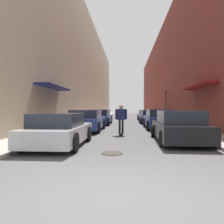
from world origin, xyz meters
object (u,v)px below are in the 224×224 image
(parked_car_left_1, at_px, (87,121))
(parked_car_right_1, at_px, (158,119))
(parked_car_right_0, at_px, (178,127))
(parked_car_left_0, at_px, (59,130))
(parked_car_right_2, at_px, (149,117))
(skateboarder, at_px, (121,116))
(parked_car_right_3, at_px, (145,115))
(manhole_cover, at_px, (112,153))
(parked_car_left_2, at_px, (99,117))
(traffic_light, at_px, (166,102))

(parked_car_left_1, relative_size, parked_car_right_1, 1.01)
(parked_car_left_1, bearing_deg, parked_car_right_0, -41.27)
(parked_car_left_1, height_order, parked_car_right_0, parked_car_right_0)
(parked_car_left_0, relative_size, parked_car_right_1, 0.90)
(parked_car_right_2, height_order, skateboarder, skateboarder)
(parked_car_right_3, height_order, skateboarder, skateboarder)
(parked_car_left_1, xyz_separation_m, manhole_cover, (2.14, -6.99, -0.65))
(parked_car_left_0, height_order, manhole_cover, parked_car_left_0)
(parked_car_left_0, xyz_separation_m, parked_car_left_2, (0.11, 11.47, 0.04))
(parked_car_left_2, xyz_separation_m, parked_car_right_3, (4.75, 7.30, -0.05))
(parked_car_right_2, bearing_deg, traffic_light, 65.10)
(parked_car_right_0, bearing_deg, parked_car_left_1, 138.73)
(parked_car_left_2, relative_size, parked_car_right_3, 1.10)
(parked_car_right_1, bearing_deg, parked_car_right_3, 90.03)
(parked_car_left_1, height_order, parked_car_left_2, parked_car_left_2)
(parked_car_left_1, distance_m, parked_car_right_1, 5.22)
(parked_car_left_0, relative_size, parked_car_left_2, 0.85)
(parked_car_left_0, bearing_deg, parked_car_right_2, 69.99)
(parked_car_left_0, xyz_separation_m, skateboarder, (2.30, 3.60, 0.41))
(manhole_cover, bearing_deg, parked_car_right_2, 79.56)
(parked_car_left_0, height_order, parked_car_right_1, parked_car_right_1)
(manhole_cover, xyz_separation_m, traffic_light, (5.14, 19.76, 2.28))
(parked_car_right_3, height_order, traffic_light, traffic_light)
(traffic_light, bearing_deg, parked_car_right_3, 173.98)
(parked_car_left_0, xyz_separation_m, parked_car_right_1, (4.87, 7.62, 0.06))
(traffic_light, bearing_deg, manhole_cover, -104.58)
(parked_car_right_2, relative_size, skateboarder, 2.41)
(skateboarder, bearing_deg, parked_car_left_2, 105.49)
(parked_car_right_1, relative_size, parked_car_right_2, 1.13)
(parked_car_right_1, distance_m, traffic_light, 11.28)
(parked_car_left_0, distance_m, parked_car_right_0, 5.09)
(parked_car_right_0, height_order, parked_car_right_2, parked_car_right_0)
(parked_car_left_0, bearing_deg, manhole_cover, -30.02)
(skateboarder, relative_size, manhole_cover, 2.39)
(parked_car_right_0, bearing_deg, traffic_light, 81.94)
(parked_car_right_1, height_order, skateboarder, skateboarder)
(parked_car_left_0, height_order, parked_car_left_2, parked_car_left_2)
(parked_car_right_0, bearing_deg, parked_car_left_2, 115.45)
(parked_car_right_2, height_order, manhole_cover, parked_car_right_2)
(parked_car_left_2, bearing_deg, manhole_cover, -80.94)
(parked_car_left_2, height_order, skateboarder, skateboarder)
(parked_car_right_0, relative_size, manhole_cover, 6.73)
(skateboarder, bearing_deg, parked_car_right_2, 75.37)
(parked_car_left_1, distance_m, manhole_cover, 7.34)
(parked_car_left_1, relative_size, parked_car_right_2, 1.14)
(parked_car_left_1, bearing_deg, parked_car_right_3, 69.52)
(parked_car_left_1, xyz_separation_m, parked_car_left_2, (0.11, 5.72, -0.00))
(parked_car_left_2, relative_size, skateboarder, 2.90)
(parked_car_right_0, bearing_deg, parked_car_right_3, 89.99)
(manhole_cover, bearing_deg, traffic_light, 75.42)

